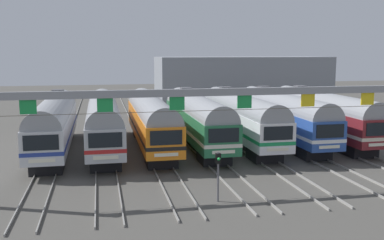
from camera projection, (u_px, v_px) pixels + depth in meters
The scene contains 12 objects.
ground_plane at pixel (197, 146), 40.94m from camera, with size 160.00×160.00×0.00m, color #4C4944.
track_bed at pixel (168, 118), 57.37m from camera, with size 26.62×70.00×0.15m.
commuter_train_silver at pixel (54, 122), 37.98m from camera, with size 2.88×18.06×5.05m.
commuter_train_stainless at pixel (104, 120), 38.83m from camera, with size 2.88×18.06×4.77m.
commuter_train_orange at pixel (151, 119), 39.68m from camera, with size 2.88×18.06×4.77m.
commuter_train_green at pixel (197, 117), 40.53m from camera, with size 2.88×18.06×5.05m.
commuter_train_white at pixel (240, 116), 41.38m from camera, with size 2.88×18.06×5.05m.
commuter_train_blue at pixel (282, 115), 42.23m from camera, with size 2.88×18.06×5.05m.
commuter_train_maroon at pixel (323, 114), 43.08m from camera, with size 2.88×18.06×5.05m.
catenary_gantry at pixel (244, 105), 27.05m from camera, with size 30.35×0.44×6.97m.
yard_signal_mast at pixel (218, 167), 25.51m from camera, with size 0.28×0.35×2.94m.
maintenance_building at pixel (243, 80), 75.05m from camera, with size 28.87×10.00×7.78m, color gray.
Camera 1 is at (-8.66, -39.14, 8.66)m, focal length 41.43 mm.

